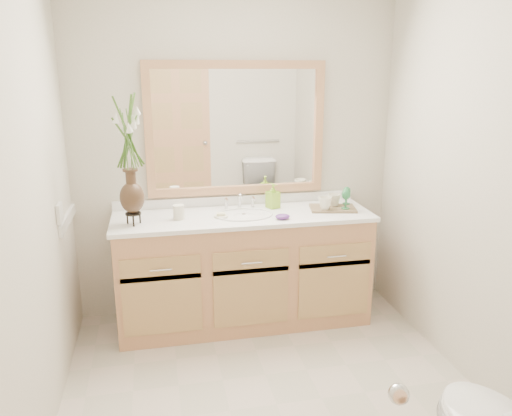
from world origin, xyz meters
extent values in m
plane|color=beige|center=(0.00, 0.00, 0.00)|extent=(2.60, 2.60, 0.00)
cube|color=beige|center=(0.00, 1.30, 1.20)|extent=(2.40, 0.02, 2.40)
cube|color=beige|center=(0.00, -1.30, 1.20)|extent=(2.40, 0.02, 2.40)
cube|color=beige|center=(-1.20, 0.00, 1.20)|extent=(0.02, 2.60, 2.40)
cube|color=beige|center=(1.20, 0.00, 1.20)|extent=(0.02, 2.60, 2.40)
cube|color=tan|center=(0.00, 1.01, 0.40)|extent=(1.80, 0.55, 0.80)
cube|color=white|center=(0.00, 1.01, 0.82)|extent=(1.84, 0.57, 0.03)
ellipsoid|color=white|center=(0.00, 0.99, 0.78)|extent=(0.38, 0.30, 0.12)
cylinder|color=silver|center=(0.00, 1.17, 0.89)|extent=(0.02, 0.02, 0.11)
cylinder|color=silver|center=(-0.10, 1.17, 0.87)|extent=(0.02, 0.02, 0.08)
cylinder|color=silver|center=(0.10, 1.17, 0.87)|extent=(0.02, 0.02, 0.08)
cube|color=white|center=(0.00, 1.28, 1.41)|extent=(1.20, 0.01, 0.85)
cube|color=tan|center=(0.00, 1.28, 1.86)|extent=(1.32, 0.04, 0.06)
cube|color=tan|center=(0.00, 1.28, 0.95)|extent=(1.32, 0.04, 0.06)
cube|color=tan|center=(-0.63, 1.28, 1.41)|extent=(0.06, 0.04, 0.85)
cube|color=tan|center=(0.63, 1.28, 1.41)|extent=(0.06, 0.04, 0.85)
cube|color=white|center=(-1.19, 0.76, 0.98)|extent=(0.02, 0.12, 0.12)
cube|color=tan|center=(-0.30, -1.29, 1.00)|extent=(0.80, 0.03, 2.00)
cylinder|color=black|center=(-0.76, 0.93, 0.91)|extent=(0.10, 0.10, 0.01)
ellipsoid|color=#312415|center=(-0.76, 0.93, 1.02)|extent=(0.16, 0.16, 0.21)
cylinder|color=#312415|center=(-0.76, 0.93, 1.15)|extent=(0.07, 0.07, 0.09)
cylinder|color=#4C7A33|center=(-0.76, 0.93, 1.39)|extent=(0.06, 0.06, 0.38)
cylinder|color=beige|center=(-0.46, 0.99, 0.88)|extent=(0.08, 0.08, 0.10)
cylinder|color=beige|center=(-0.17, 0.98, 0.84)|extent=(0.10, 0.10, 0.01)
cube|color=beige|center=(-0.17, 0.98, 0.85)|extent=(0.06, 0.04, 0.02)
imported|color=#8DC52E|center=(0.25, 1.14, 0.91)|extent=(0.10, 0.10, 0.16)
ellipsoid|color=#552775|center=(0.24, 0.84, 0.85)|extent=(0.11, 0.10, 0.04)
cube|color=brown|center=(0.67, 1.01, 0.84)|extent=(0.37, 0.28, 0.02)
imported|color=beige|center=(0.59, 0.97, 0.90)|extent=(0.10, 0.10, 0.10)
imported|color=beige|center=(0.69, 1.05, 0.89)|extent=(0.13, 0.13, 0.10)
cylinder|color=#246D39|center=(0.75, 0.95, 0.85)|extent=(0.06, 0.06, 0.01)
cylinder|color=#246D39|center=(0.75, 0.95, 0.90)|extent=(0.01, 0.01, 0.09)
ellipsoid|color=#246D39|center=(0.75, 0.95, 0.95)|extent=(0.06, 0.06, 0.08)
cylinder|color=#246D39|center=(0.80, 1.07, 0.85)|extent=(0.06, 0.06, 0.01)
cylinder|color=#246D39|center=(0.80, 1.07, 0.89)|extent=(0.01, 0.01, 0.08)
ellipsoid|color=#246D39|center=(0.80, 1.07, 0.94)|extent=(0.06, 0.06, 0.07)
camera|label=1|loc=(-0.61, -2.34, 1.83)|focal=35.00mm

